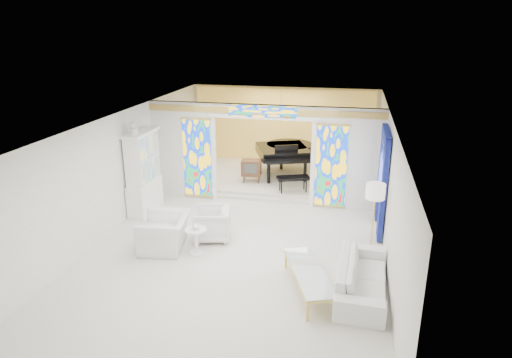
% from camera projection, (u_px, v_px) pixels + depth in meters
% --- Properties ---
extents(floor, '(12.00, 12.00, 0.00)m').
position_uv_depth(floor, '(248.00, 228.00, 12.24)').
color(floor, silver).
rests_on(floor, ground).
extents(ceiling, '(7.00, 12.00, 0.02)m').
position_uv_depth(ceiling, '(247.00, 118.00, 11.27)').
color(ceiling, white).
rests_on(ceiling, wall_back).
extents(wall_back, '(7.00, 0.02, 3.00)m').
position_uv_depth(wall_back, '(284.00, 127.00, 17.31)').
color(wall_back, white).
rests_on(wall_back, floor).
extents(wall_front, '(7.00, 0.02, 3.00)m').
position_uv_depth(wall_front, '(148.00, 311.00, 6.20)').
color(wall_front, white).
rests_on(wall_front, floor).
extents(wall_left, '(0.02, 12.00, 3.00)m').
position_uv_depth(wall_left, '(123.00, 167.00, 12.45)').
color(wall_left, white).
rests_on(wall_left, floor).
extents(wall_right, '(0.02, 12.00, 3.00)m').
position_uv_depth(wall_right, '(388.00, 185.00, 11.06)').
color(wall_right, white).
rests_on(wall_right, floor).
extents(partition_wall, '(7.00, 0.22, 3.00)m').
position_uv_depth(partition_wall, '(263.00, 150.00, 13.55)').
color(partition_wall, white).
rests_on(partition_wall, floor).
extents(stained_glass_left, '(0.90, 0.04, 2.40)m').
position_uv_depth(stained_glass_left, '(197.00, 158.00, 13.97)').
color(stained_glass_left, gold).
rests_on(stained_glass_left, partition_wall).
extents(stained_glass_right, '(0.90, 0.04, 2.40)m').
position_uv_depth(stained_glass_right, '(331.00, 166.00, 13.16)').
color(stained_glass_right, gold).
rests_on(stained_glass_right, partition_wall).
extents(stained_glass_transom, '(2.00, 0.04, 0.34)m').
position_uv_depth(stained_glass_transom, '(262.00, 111.00, 13.08)').
color(stained_glass_transom, gold).
rests_on(stained_glass_transom, partition_wall).
extents(alcove_platform, '(6.80, 3.80, 0.18)m').
position_uv_depth(alcove_platform, '(275.00, 178.00, 16.00)').
color(alcove_platform, silver).
rests_on(alcove_platform, floor).
extents(gold_curtain_back, '(6.70, 0.10, 2.90)m').
position_uv_depth(gold_curtain_back, '(283.00, 127.00, 17.20)').
color(gold_curtain_back, '#FBD457').
rests_on(gold_curtain_back, wall_back).
extents(chandelier, '(0.48, 0.48, 0.30)m').
position_uv_depth(chandelier, '(281.00, 109.00, 15.08)').
color(chandelier, gold).
rests_on(chandelier, ceiling).
extents(blue_drapes, '(0.14, 1.85, 2.65)m').
position_uv_depth(blue_drapes, '(383.00, 173.00, 11.70)').
color(blue_drapes, navy).
rests_on(blue_drapes, wall_right).
extents(china_cabinet, '(0.56, 1.46, 2.72)m').
position_uv_depth(china_cabinet, '(143.00, 172.00, 13.05)').
color(china_cabinet, white).
rests_on(china_cabinet, floor).
extents(armchair_left, '(1.29, 1.42, 0.82)m').
position_uv_depth(armchair_left, '(165.00, 232.00, 11.04)').
color(armchair_left, white).
rests_on(armchair_left, floor).
extents(armchair_right, '(1.09, 1.07, 0.83)m').
position_uv_depth(armchair_right, '(212.00, 224.00, 11.52)').
color(armchair_right, white).
rests_on(armchair_right, floor).
extents(sofa, '(1.06, 2.47, 0.71)m').
position_uv_depth(sofa, '(362.00, 277.00, 9.21)').
color(sofa, silver).
rests_on(sofa, floor).
extents(side_table, '(0.53, 0.53, 0.64)m').
position_uv_depth(side_table, '(196.00, 238.00, 10.76)').
color(side_table, white).
rests_on(side_table, floor).
extents(vase, '(0.21, 0.21, 0.18)m').
position_uv_depth(vase, '(195.00, 225.00, 10.66)').
color(vase, white).
rests_on(vase, side_table).
extents(coffee_table, '(1.32, 2.17, 0.46)m').
position_uv_depth(coffee_table, '(309.00, 273.00, 9.23)').
color(coffee_table, silver).
rests_on(coffee_table, floor).
extents(floor_lamp, '(0.48, 0.48, 1.78)m').
position_uv_depth(floor_lamp, '(375.00, 195.00, 10.35)').
color(floor_lamp, gold).
rests_on(floor_lamp, floor).
extents(grand_piano, '(2.29, 3.47, 1.24)m').
position_uv_depth(grand_piano, '(286.00, 151.00, 15.84)').
color(grand_piano, black).
rests_on(grand_piano, alcove_platform).
extents(tv_console, '(0.69, 0.51, 0.75)m').
position_uv_depth(tv_console, '(251.00, 168.00, 15.16)').
color(tv_console, brown).
rests_on(tv_console, alcove_platform).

